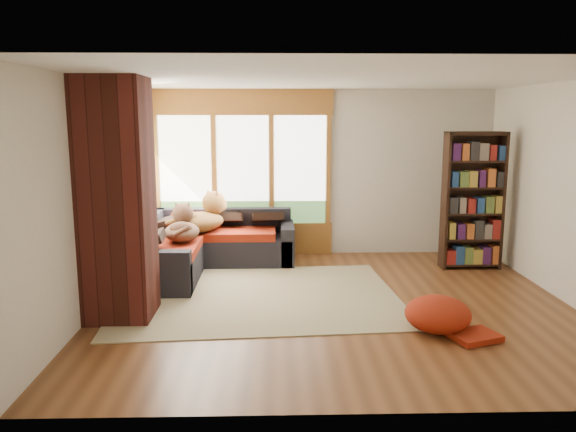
# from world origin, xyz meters

# --- Properties ---
(floor) EXTENTS (5.50, 5.50, 0.00)m
(floor) POSITION_xyz_m (0.00, 0.00, 0.00)
(floor) COLOR #593218
(floor) RESTS_ON ground
(ceiling) EXTENTS (5.50, 5.50, 0.00)m
(ceiling) POSITION_xyz_m (0.00, 0.00, 2.60)
(ceiling) COLOR white
(wall_back) EXTENTS (5.50, 0.04, 2.60)m
(wall_back) POSITION_xyz_m (0.00, 2.50, 1.30)
(wall_back) COLOR silver
(wall_back) RESTS_ON ground
(wall_front) EXTENTS (5.50, 0.04, 2.60)m
(wall_front) POSITION_xyz_m (0.00, -2.50, 1.30)
(wall_front) COLOR silver
(wall_front) RESTS_ON ground
(wall_left) EXTENTS (0.04, 5.00, 2.60)m
(wall_left) POSITION_xyz_m (-2.75, 0.00, 1.30)
(wall_left) COLOR silver
(wall_left) RESTS_ON ground
(wall_right) EXTENTS (0.04, 5.00, 2.60)m
(wall_right) POSITION_xyz_m (2.75, 0.00, 1.30)
(wall_right) COLOR silver
(wall_right) RESTS_ON ground
(windows_back) EXTENTS (2.82, 0.10, 1.90)m
(windows_back) POSITION_xyz_m (-1.20, 2.47, 1.35)
(windows_back) COLOR #9B6327
(windows_back) RESTS_ON wall_back
(windows_left) EXTENTS (0.10, 2.62, 1.90)m
(windows_left) POSITION_xyz_m (-2.72, 1.20, 1.35)
(windows_left) COLOR #9B6327
(windows_left) RESTS_ON wall_left
(roller_blind) EXTENTS (0.03, 0.72, 0.90)m
(roller_blind) POSITION_xyz_m (-2.69, 2.03, 1.75)
(roller_blind) COLOR #839B56
(roller_blind) RESTS_ON wall_left
(brick_chimney) EXTENTS (0.70, 0.70, 2.60)m
(brick_chimney) POSITION_xyz_m (-2.40, -0.35, 1.30)
(brick_chimney) COLOR #471914
(brick_chimney) RESTS_ON ground
(sectional_sofa) EXTENTS (2.20, 2.20, 0.80)m
(sectional_sofa) POSITION_xyz_m (-1.95, 1.70, 0.30)
(sectional_sofa) COLOR black
(sectional_sofa) RESTS_ON ground
(area_rug) EXTENTS (3.57, 2.83, 0.01)m
(area_rug) POSITION_xyz_m (-0.91, 0.27, 0.01)
(area_rug) COLOR beige
(area_rug) RESTS_ON ground
(bookshelf) EXTENTS (0.85, 0.28, 1.97)m
(bookshelf) POSITION_xyz_m (2.14, 1.54, 0.99)
(bookshelf) COLOR black
(bookshelf) RESTS_ON ground
(pouf) EXTENTS (0.87, 0.87, 0.36)m
(pouf) POSITION_xyz_m (0.96, -0.88, 0.19)
(pouf) COLOR #9E230D
(pouf) RESTS_ON area_rug
(dog_tan) EXTENTS (1.01, 1.01, 0.50)m
(dog_tan) POSITION_xyz_m (-1.78, 1.73, 0.79)
(dog_tan) COLOR brown
(dog_tan) RESTS_ON sectional_sofa
(dog_brindle) EXTENTS (0.53, 0.80, 0.42)m
(dog_brindle) POSITION_xyz_m (-1.97, 1.20, 0.75)
(dog_brindle) COLOR #3F271B
(dog_brindle) RESTS_ON sectional_sofa
(throw_pillows) EXTENTS (1.98, 1.68, 0.45)m
(throw_pillows) POSITION_xyz_m (-1.92, 1.85, 0.78)
(throw_pillows) COLOR black
(throw_pillows) RESTS_ON sectional_sofa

